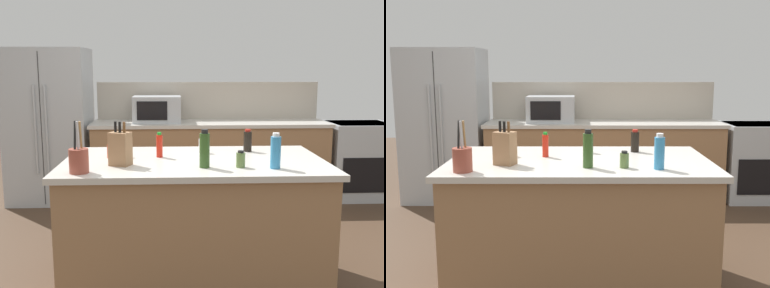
% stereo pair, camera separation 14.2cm
% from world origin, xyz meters
% --- Properties ---
extents(ground_plane, '(14.00, 14.00, 0.00)m').
position_xyz_m(ground_plane, '(0.00, 0.00, 0.00)').
color(ground_plane, '#473323').
extents(back_counter_run, '(2.79, 0.66, 0.94)m').
position_xyz_m(back_counter_run, '(0.30, 2.20, 0.47)').
color(back_counter_run, '#936B47').
rests_on(back_counter_run, ground_plane).
extents(wall_backsplash, '(2.75, 0.03, 0.46)m').
position_xyz_m(wall_backsplash, '(0.30, 2.52, 1.17)').
color(wall_backsplash, '#B2A899').
rests_on(wall_backsplash, back_counter_run).
extents(kitchen_island, '(1.82, 1.05, 0.94)m').
position_xyz_m(kitchen_island, '(0.00, 0.00, 0.47)').
color(kitchen_island, '#936B47').
rests_on(kitchen_island, ground_plane).
extents(refrigerator, '(0.93, 0.75, 1.80)m').
position_xyz_m(refrigerator, '(-1.60, 2.25, 0.90)').
color(refrigerator, '#ADB2B7').
rests_on(refrigerator, ground_plane).
extents(range_oven, '(0.76, 0.65, 0.92)m').
position_xyz_m(range_oven, '(2.12, 2.20, 0.47)').
color(range_oven, '#ADB2B7').
rests_on(range_oven, ground_plane).
extents(microwave, '(0.56, 0.39, 0.31)m').
position_xyz_m(microwave, '(-0.33, 2.20, 1.09)').
color(microwave, '#ADB2B7').
rests_on(microwave, back_counter_run).
extents(knife_block, '(0.16, 0.14, 0.29)m').
position_xyz_m(knife_block, '(-0.50, -0.17, 1.05)').
color(knife_block, '#936B47').
rests_on(knife_block, kitchen_island).
extents(utensil_crock, '(0.12, 0.12, 0.32)m').
position_xyz_m(utensil_crock, '(-0.73, -0.38, 1.02)').
color(utensil_crock, brown).
rests_on(utensil_crock, kitchen_island).
extents(hot_sauce_bottle, '(0.05, 0.05, 0.18)m').
position_xyz_m(hot_sauce_bottle, '(-0.25, 0.09, 1.03)').
color(hot_sauce_bottle, red).
rests_on(hot_sauce_bottle, kitchen_island).
extents(dish_soap_bottle, '(0.07, 0.07, 0.23)m').
position_xyz_m(dish_soap_bottle, '(0.50, -0.31, 1.05)').
color(dish_soap_bottle, '#3384BC').
rests_on(dish_soap_bottle, kitchen_island).
extents(salt_shaker, '(0.05, 0.05, 0.12)m').
position_xyz_m(salt_shaker, '(0.07, 0.25, 1.00)').
color(salt_shaker, silver).
rests_on(salt_shaker, kitchen_island).
extents(soy_sauce_bottle, '(0.06, 0.06, 0.17)m').
position_xyz_m(soy_sauce_bottle, '(0.43, 0.29, 1.02)').
color(soy_sauce_bottle, black).
rests_on(soy_sauce_bottle, kitchen_island).
extents(honey_jar, '(0.07, 0.07, 0.12)m').
position_xyz_m(honey_jar, '(-0.52, 0.13, 1.00)').
color(honey_jar, gold).
rests_on(honey_jar, kitchen_island).
extents(spice_jar_paprika, '(0.05, 0.05, 0.11)m').
position_xyz_m(spice_jar_paprika, '(-0.59, 0.08, 0.99)').
color(spice_jar_paprika, '#B73D1E').
rests_on(spice_jar_paprika, kitchen_island).
extents(olive_oil_bottle, '(0.07, 0.07, 0.25)m').
position_xyz_m(olive_oil_bottle, '(0.05, -0.26, 1.06)').
color(olive_oil_bottle, '#2D4C1E').
rests_on(olive_oil_bottle, kitchen_island).
extents(spice_jar_oregano, '(0.06, 0.06, 0.11)m').
position_xyz_m(spice_jar_oregano, '(0.29, -0.27, 0.99)').
color(spice_jar_oregano, '#567038').
rests_on(spice_jar_oregano, kitchen_island).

